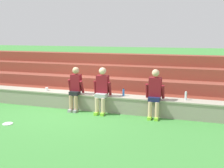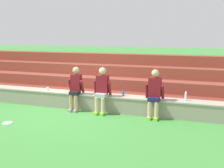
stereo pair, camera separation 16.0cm
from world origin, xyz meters
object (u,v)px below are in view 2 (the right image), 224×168
Objects in this scene: person_far_left at (75,87)px; frisbee at (8,123)px; person_left_of_center at (102,89)px; person_center at (154,92)px; water_bottle_mid_left at (123,92)px; plastic_cup_left_end at (48,89)px; water_bottle_near_left at (186,96)px.

person_far_left is 5.17× the size of frisbee.
person_center is at bearing 0.40° from person_left_of_center.
water_bottle_mid_left is (0.59, 0.28, -0.12)m from person_left_of_center.
person_center is at bearing -3.98° from plastic_cup_left_end.
person_far_left is at bearing 179.75° from person_center.
person_center reaches higher than water_bottle_mid_left.
person_far_left is 13.42× the size of plastic_cup_left_end.
frisbee is at bearing -124.06° from person_far_left.
person_center is (1.57, 0.01, 0.00)m from person_left_of_center.
plastic_cup_left_end is at bearing -179.14° from water_bottle_near_left.
plastic_cup_left_end is at bearing 172.67° from person_left_of_center.
person_left_of_center is 5.47× the size of water_bottle_near_left.
person_center is (2.45, -0.01, 0.02)m from person_far_left.
person_far_left is at bearing 178.60° from person_left_of_center.
person_far_left is at bearing 55.94° from frisbee.
person_center is at bearing 25.40° from frisbee.
water_bottle_near_left is (3.28, 0.31, -0.10)m from person_far_left.
person_far_left reaches higher than plastic_cup_left_end.
person_left_of_center is at bearing -154.60° from water_bottle_mid_left.
person_left_of_center is at bearing 39.79° from frisbee.
water_bottle_near_left is at bearing 7.77° from person_left_of_center.
person_far_left is 5.38× the size of water_bottle_near_left.
water_bottle_near_left is (0.83, 0.32, -0.11)m from person_center.
water_bottle_near_left is (1.81, 0.05, 0.01)m from water_bottle_mid_left.
frisbee is (-3.62, -1.72, -0.73)m from person_center.
frisbee is at bearing -140.21° from person_left_of_center.
plastic_cup_left_end is 0.39× the size of frisbee.
person_left_of_center is 6.02× the size of water_bottle_mid_left.
person_center is at bearing -15.40° from water_bottle_mid_left.
person_left_of_center is 0.99× the size of person_center.
person_left_of_center is 2.43m from water_bottle_near_left.
person_far_left reaches higher than water_bottle_mid_left.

